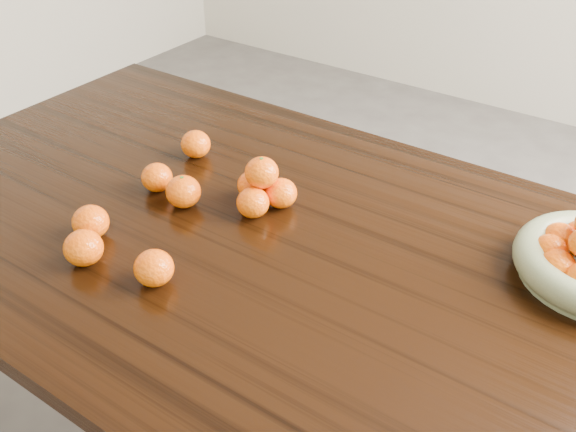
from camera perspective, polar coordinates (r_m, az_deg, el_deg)
The scene contains 8 objects.
dining_table at distance 1.27m, azimuth 2.31°, elevation -6.59°, with size 2.00×1.00×0.75m.
orange_pyramid at distance 1.32m, azimuth -2.31°, elevation 2.50°, with size 0.13×0.13×0.11m.
loose_orange_0 at distance 1.35m, azimuth -9.28°, elevation 2.15°, with size 0.07×0.07×0.07m, color orange.
loose_orange_1 at distance 1.23m, azimuth -17.71°, elevation -2.71°, with size 0.07×0.07×0.07m, color orange.
loose_orange_2 at distance 1.15m, azimuth -11.83°, elevation -4.55°, with size 0.07×0.07×0.07m, color orange.
loose_orange_3 at distance 1.53m, azimuth -8.20°, elevation 6.35°, with size 0.07×0.07×0.07m, color orange.
loose_orange_4 at distance 1.30m, azimuth -17.13°, elevation -0.51°, with size 0.07×0.07×0.07m, color orange.
loose_orange_5 at distance 1.42m, azimuth -11.57°, elevation 3.38°, with size 0.07×0.07×0.06m, color orange.
Camera 1 is at (0.50, -0.82, 1.49)m, focal length 40.00 mm.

